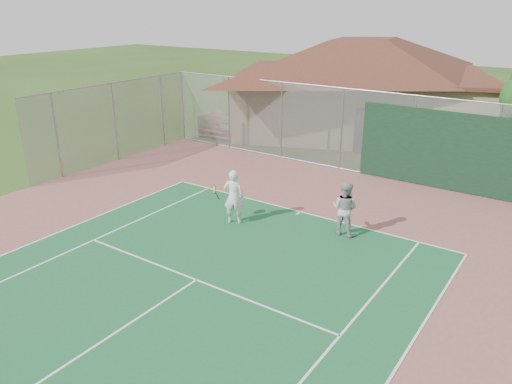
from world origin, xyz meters
TOP-DOWN VIEW (x-y plane):
  - back_fence at (2.11, 16.98)m, footprint 20.08×0.11m
  - side_fence_left at (-10.00, 12.50)m, footprint 0.08×9.00m
  - clubhouse at (-3.16, 23.84)m, footprint 16.23×13.73m
  - bleachers at (-8.23, 18.61)m, footprint 3.12×1.91m
  - player_white_front at (-1.38, 9.87)m, footprint 1.11×0.78m
  - player_grey_back at (1.96, 11.12)m, footprint 0.84×0.66m

SIDE VIEW (x-z plane):
  - bleachers at x=-8.23m, z-range 0.03..1.18m
  - player_grey_back at x=1.96m, z-range 0.00..1.72m
  - player_white_front at x=-1.38m, z-range 0.00..1.82m
  - back_fence at x=2.11m, z-range -0.09..3.43m
  - side_fence_left at x=-10.00m, z-range 0.00..3.50m
  - clubhouse at x=-3.16m, z-range 0.05..6.00m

